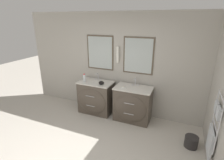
% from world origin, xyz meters
% --- Properties ---
extents(wall_back, '(5.65, 0.15, 2.60)m').
position_xyz_m(wall_back, '(-0.00, 2.19, 1.31)').
color(wall_back, '#B2ADA3').
rests_on(wall_back, ground_plane).
extents(wall_right, '(0.13, 4.25, 2.60)m').
position_xyz_m(wall_right, '(2.05, 0.97, 1.29)').
color(wall_right, '#B2ADA3').
rests_on(wall_right, ground_plane).
extents(vanity_left, '(0.90, 0.60, 0.86)m').
position_xyz_m(vanity_left, '(-0.64, 1.83, 0.44)').
color(vanity_left, '#4C4238').
rests_on(vanity_left, ground_plane).
extents(vanity_right, '(0.90, 0.60, 0.86)m').
position_xyz_m(vanity_right, '(0.39, 1.83, 0.44)').
color(vanity_right, '#4C4238').
rests_on(vanity_right, ground_plane).
extents(faucet_left, '(0.17, 0.13, 0.21)m').
position_xyz_m(faucet_left, '(-0.64, 1.99, 0.97)').
color(faucet_left, silver).
rests_on(faucet_left, vanity_left).
extents(faucet_right, '(0.17, 0.13, 0.21)m').
position_xyz_m(faucet_right, '(0.39, 1.99, 0.97)').
color(faucet_right, silver).
rests_on(faucet_right, vanity_right).
extents(toiletry_bottle, '(0.07, 0.07, 0.21)m').
position_xyz_m(toiletry_bottle, '(-0.92, 1.77, 0.96)').
color(toiletry_bottle, silver).
rests_on(toiletry_bottle, vanity_left).
extents(amenity_bowl, '(0.14, 0.14, 0.08)m').
position_xyz_m(amenity_bowl, '(-0.42, 1.76, 0.91)').
color(amenity_bowl, black).
rests_on(amenity_bowl, vanity_left).
extents(soap_dish, '(0.08, 0.06, 0.04)m').
position_xyz_m(soap_dish, '(0.18, 1.74, 0.88)').
color(soap_dish, white).
rests_on(soap_dish, vanity_right).
extents(waste_bin, '(0.26, 0.26, 0.23)m').
position_xyz_m(waste_bin, '(1.76, 1.34, 0.12)').
color(waste_bin, '#282626').
rests_on(waste_bin, ground_plane).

